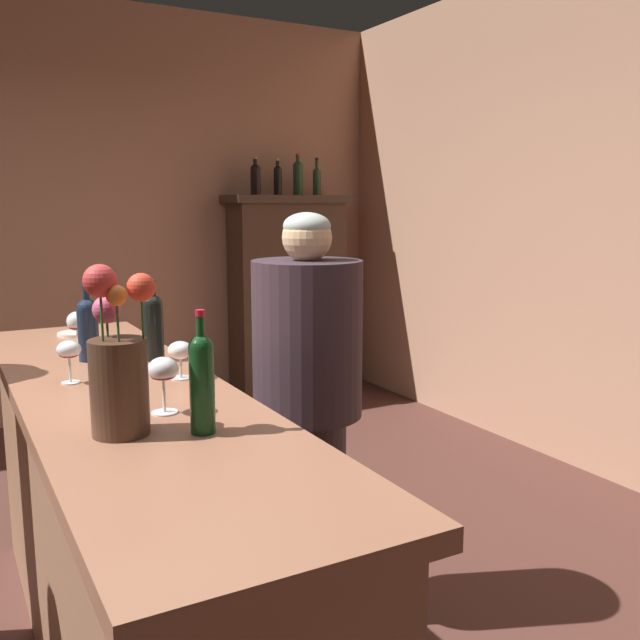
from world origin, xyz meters
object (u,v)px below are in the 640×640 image
Objects in this scene: bar_counter at (131,539)px; bartender at (307,406)px; flower_arrangement at (118,367)px; display_bottle_left at (256,178)px; wine_glass_rear at (180,352)px; wine_glass_spare at (69,352)px; display_bottle_center at (298,176)px; display_bottle_midright at (317,180)px; wine_glass_front at (77,323)px; wine_bottle_chardonnay at (202,379)px; cheese_plate at (76,333)px; wine_bottle_syrah at (88,326)px; wine_glass_mid at (163,372)px; display_bottle_midleft at (278,179)px; wine_bottle_pinot at (153,324)px; display_cabinet at (287,293)px.

bar_counter is 0.76m from bartender.
display_bottle_left is at bearing 61.05° from flower_arrangement.
wine_glass_spare is at bearing 160.83° from wine_glass_rear.
display_bottle_left is at bearing -180.00° from display_bottle_center.
wine_glass_spare reaches higher than bar_counter.
wine_glass_front is at bearing -135.60° from display_bottle_midright.
display_bottle_midright is (2.16, 3.36, 0.60)m from wine_bottle_chardonnay.
wine_glass_spare is 0.09× the size of bartender.
display_bottle_midright is at bearing -0.00° from display_bottle_center.
wine_glass_spare reaches higher than cheese_plate.
bartender is at bearing -4.49° from wine_glass_spare.
wine_bottle_syrah is at bearing -133.09° from display_bottle_midright.
display_bottle_midleft is at bearing 59.57° from wine_glass_mid.
wine_bottle_chardonnay is (-0.12, -0.85, 0.00)m from wine_bottle_pinot.
bar_counter is at bearing -124.62° from display_cabinet.
display_bottle_center reaches higher than flower_arrangement.
wine_glass_mid is (-1.93, -3.15, 0.27)m from display_cabinet.
wine_glass_mid reaches higher than bar_counter.
cheese_plate is at bearing 81.53° from wine_glass_front.
bar_counter is at bearing -119.77° from wine_bottle_pinot.
display_bottle_center is at bearing 59.34° from wine_bottle_chardonnay.
bar_counter is 8.78× the size of display_bottle_midleft.
display_bottle_left is at bearing 64.11° from wine_bottle_chardonnay.
cheese_plate is 0.48× the size of display_bottle_center.
bar_counter is 1.60× the size of bartender.
wine_glass_spare reaches higher than wine_glass_rear.
wine_glass_mid is 0.56× the size of display_bottle_midleft.
cheese_plate is at bearing -135.98° from display_cabinet.
bar_counter is 1.10m from cheese_plate.
cheese_plate is at bearing -139.69° from display_bottle_midright.
wine_glass_front is at bearing -98.47° from cheese_plate.
wine_glass_rear is 0.34m from wine_glass_spare.
bar_counter is 0.68m from wine_glass_mid.
wine_glass_rear is 0.56m from bartender.
wine_bottle_pinot is 0.91× the size of display_bottle_center.
wine_glass_mid is 3.62m from display_bottle_left.
wine_bottle_syrah is (-0.21, 0.11, -0.01)m from wine_bottle_pinot.
display_cabinet reaches higher than wine_bottle_chardonnay.
display_bottle_midleft is at bearing 180.00° from display_bottle_midright.
flower_arrangement is at bearing -140.66° from wine_glass_mid.
bartender is at bearing -54.20° from cheese_plate.
bartender reaches higher than wine_bottle_chardonnay.
wine_glass_spare is (-0.11, -0.50, -0.00)m from wine_glass_front.
wine_glass_front is 2.98m from display_bottle_midleft.
bar_counter is 8.33× the size of display_bottle_midright.
display_bottle_left is at bearing 180.00° from display_cabinet.
wine_glass_front is at bearing 91.60° from bar_counter.
display_bottle_left is 0.19× the size of bartender.
flower_arrangement is 1.48× the size of display_bottle_left.
display_bottle_center reaches higher than display_bottle_left.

